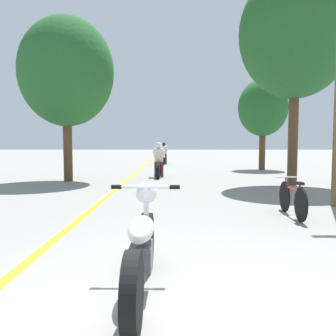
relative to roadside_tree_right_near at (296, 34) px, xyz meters
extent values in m
plane|color=gray|center=(-3.96, -9.23, -4.90)|extent=(120.00, 120.00, 0.00)
cube|color=yellow|center=(-5.66, 3.44, -4.90)|extent=(0.14, 48.00, 0.01)
cylinder|color=#513A23|center=(0.00, 0.00, -3.01)|extent=(0.32, 0.32, 3.78)
ellipsoid|color=#235B28|center=(0.00, 0.00, 0.02)|extent=(3.63, 3.27, 4.17)
cylinder|color=#513A23|center=(0.59, 6.51, -3.72)|extent=(0.32, 0.32, 2.37)
ellipsoid|color=#235B28|center=(0.59, 6.51, -1.74)|extent=(2.52, 2.27, 2.90)
cylinder|color=#513A23|center=(-7.77, 0.99, -3.47)|extent=(0.32, 0.32, 2.86)
ellipsoid|color=#235B28|center=(-7.77, 0.99, -0.97)|extent=(3.38, 3.05, 3.89)
cylinder|color=black|center=(-4.21, -7.86, -4.59)|extent=(0.12, 0.63, 0.63)
cylinder|color=black|center=(-4.21, -9.26, -4.59)|extent=(0.12, 0.63, 0.63)
ellipsoid|color=silver|center=(-4.21, -8.56, -4.27)|extent=(0.24, 0.71, 0.21)
cube|color=#4C4C51|center=(-4.21, -8.56, -4.54)|extent=(0.20, 0.36, 0.24)
cylinder|color=silver|center=(-4.21, -7.95, -4.27)|extent=(0.06, 0.23, 0.65)
cylinder|color=silver|center=(-4.21, -8.04, -3.95)|extent=(0.63, 0.04, 0.04)
cylinder|color=black|center=(-4.52, -8.04, -3.95)|extent=(0.11, 0.05, 0.05)
cylinder|color=black|center=(-3.89, -8.04, -3.95)|extent=(0.11, 0.05, 0.05)
sphere|color=silver|center=(-4.21, -7.95, -4.03)|extent=(0.23, 0.23, 0.23)
cylinder|color=black|center=(-4.54, 3.16, -4.60)|extent=(0.12, 0.60, 0.60)
cylinder|color=black|center=(-4.54, 1.79, -4.60)|extent=(0.12, 0.60, 0.60)
cube|color=maroon|center=(-4.54, 2.48, -4.42)|extent=(0.20, 0.87, 0.28)
cylinder|color=silver|center=(-4.54, 3.06, -3.95)|extent=(0.50, 0.03, 0.03)
cylinder|color=#38383D|center=(-4.67, 2.43, -4.59)|extent=(0.11, 0.11, 0.62)
cylinder|color=#38383D|center=(-4.41, 2.43, -4.59)|extent=(0.11, 0.11, 0.62)
cube|color=silver|center=(-4.54, 2.46, -4.01)|extent=(0.34, 0.27, 0.57)
cylinder|color=silver|center=(-4.74, 2.62, -3.95)|extent=(0.08, 0.45, 0.35)
cylinder|color=silver|center=(-4.34, 2.62, -3.95)|extent=(0.08, 0.45, 0.35)
sphere|color=white|center=(-4.54, 2.50, -3.61)|extent=(0.24, 0.24, 0.24)
cylinder|color=black|center=(-4.59, 11.15, -4.56)|extent=(0.12, 0.68, 0.68)
cylinder|color=black|center=(-4.59, 9.73, -4.56)|extent=(0.12, 0.68, 0.68)
cube|color=#0C4723|center=(-4.59, 10.44, -4.38)|extent=(0.20, 0.91, 0.28)
cylinder|color=silver|center=(-4.59, 11.05, -3.87)|extent=(0.50, 0.03, 0.03)
cylinder|color=#38383D|center=(-4.72, 10.39, -4.57)|extent=(0.11, 0.11, 0.66)
cylinder|color=#38383D|center=(-4.46, 10.39, -4.57)|extent=(0.11, 0.11, 0.66)
cube|color=silver|center=(-4.59, 10.42, -3.99)|extent=(0.34, 0.27, 0.53)
cylinder|color=silver|center=(-4.79, 10.58, -3.94)|extent=(0.08, 0.42, 0.33)
cylinder|color=silver|center=(-4.39, 10.58, -3.94)|extent=(0.08, 0.42, 0.33)
sphere|color=black|center=(-4.59, 10.46, -3.63)|extent=(0.21, 0.21, 0.21)
cylinder|color=black|center=(-1.63, -4.53, -4.59)|extent=(0.04, 0.63, 0.63)
cylinder|color=black|center=(-1.63, -5.48, -4.59)|extent=(0.04, 0.63, 0.63)
cylinder|color=#B21E1E|center=(-1.63, -5.00, -4.37)|extent=(0.04, 0.76, 0.04)
cylinder|color=#B21E1E|center=(-1.63, -5.40, -4.40)|extent=(0.03, 0.03, 0.38)
cube|color=black|center=(-1.63, -5.40, -4.21)|extent=(0.10, 0.20, 0.05)
cylinder|color=#B21E1E|center=(-1.63, -4.58, -4.39)|extent=(0.03, 0.03, 0.41)
cylinder|color=silver|center=(-1.63, -4.58, -4.18)|extent=(0.44, 0.03, 0.03)
camera|label=1|loc=(-3.89, -11.82, -3.46)|focal=38.00mm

